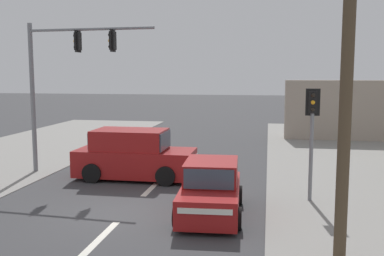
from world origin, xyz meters
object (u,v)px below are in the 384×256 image
Objects in this scene: suv_oncoming_near at (134,156)px; utility_pole_foreground_right at (343,7)px; pedestal_signal_right_kerb at (312,125)px; traffic_signal_mast at (61,70)px; hatchback_receding_far at (211,190)px.

utility_pole_foreground_right is at bearing -46.28° from suv_oncoming_near.
pedestal_signal_right_kerb is 6.86m from suv_oncoming_near.
utility_pole_foreground_right is 11.98m from traffic_signal_mast.
utility_pole_foreground_right is at bearing -89.17° from pedestal_signal_right_kerb.
pedestal_signal_right_kerb is (9.46, -2.39, -1.73)m from traffic_signal_mast.
suv_oncoming_near is at bearing 131.81° from hatchback_receding_far.
utility_pole_foreground_right is 2.68× the size of hatchback_receding_far.
suv_oncoming_near reaches higher than hatchback_receding_far.
pedestal_signal_right_kerb is 0.96× the size of hatchback_receding_far.
suv_oncoming_near is (-3.46, 3.87, 0.18)m from hatchback_receding_far.
pedestal_signal_right_kerb is (-0.07, 4.76, -2.93)m from utility_pole_foreground_right.
traffic_signal_mast is at bearing 146.83° from hatchback_receding_far.
pedestal_signal_right_kerb is at bearing -14.17° from traffic_signal_mast.
traffic_signal_mast is at bearing 172.54° from suv_oncoming_near.
utility_pole_foreground_right is 2.80× the size of pedestal_signal_right_kerb.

